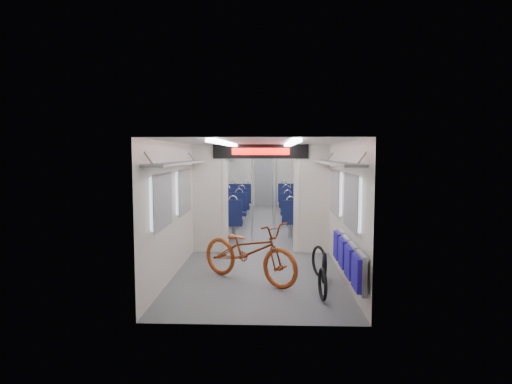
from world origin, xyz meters
TOP-DOWN VIEW (x-y plane):
  - carriage at (0.00, -0.27)m, footprint 12.00×12.02m
  - bicycle at (-0.14, -4.18)m, footprint 1.95×1.67m
  - flip_bench at (1.35, -4.86)m, footprint 0.12×2.10m
  - bike_hoop_a at (0.96, -5.09)m, footprint 0.09×0.48m
  - bike_hoop_b at (1.09, -4.26)m, footprint 0.15×0.51m
  - bike_hoop_c at (1.05, -3.91)m, footprint 0.22×0.53m
  - seat_bay_near_left at (-0.93, 0.12)m, footprint 0.91×2.09m
  - seat_bay_near_right at (0.93, 0.35)m, footprint 0.88×1.95m
  - seat_bay_far_left at (-0.93, 3.18)m, footprint 0.94×2.19m
  - seat_bay_far_right at (0.93, 3.70)m, footprint 0.92×2.13m
  - stanchion_near_left at (-0.22, -1.23)m, footprint 0.04×0.04m
  - stanchion_near_right at (0.29, -1.44)m, footprint 0.04×0.04m
  - stanchion_far_left at (-0.37, 1.82)m, footprint 0.05×0.05m
  - stanchion_far_right at (0.28, 1.55)m, footprint 0.04×0.04m

SIDE VIEW (x-z plane):
  - bike_hoop_a at x=0.96m, z-range -0.03..0.46m
  - bike_hoop_b at x=1.09m, z-range -0.03..0.48m
  - bike_hoop_c at x=1.05m, z-range -0.03..0.52m
  - bicycle at x=-0.14m, z-range 0.00..1.01m
  - seat_bay_near_right at x=0.93m, z-range 0.00..1.06m
  - seat_bay_near_left at x=-0.93m, z-range -0.01..1.10m
  - seat_bay_far_right at x=0.93m, z-range -0.01..1.11m
  - seat_bay_far_left at x=-0.93m, z-range -0.01..1.13m
  - flip_bench at x=1.35m, z-range 0.32..0.84m
  - stanchion_near_left at x=-0.22m, z-range 0.00..2.30m
  - stanchion_near_right at x=0.29m, z-range 0.00..2.30m
  - stanchion_far_left at x=-0.37m, z-range 0.00..2.30m
  - stanchion_far_right at x=0.28m, z-range 0.00..2.30m
  - carriage at x=0.00m, z-range 0.35..2.66m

